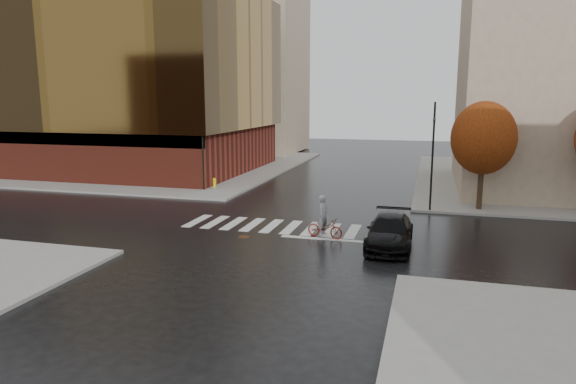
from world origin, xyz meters
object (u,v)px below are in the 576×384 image
Objects in this scene: traffic_light_nw at (203,141)px; fire_hydrant at (214,182)px; cyclist at (324,223)px; sedan at (390,232)px; traffic_light_ne at (433,151)px.

fire_hydrant is (0.40, 1.00, -3.15)m from traffic_light_nw.
cyclist reaches higher than fire_hydrant.
fire_hydrant is at bearing 58.78° from cyclist.
traffic_light_nw reaches higher than sedan.
cyclist is at bearing 29.32° from traffic_light_nw.
traffic_light_nw reaches higher than fire_hydrant.
traffic_light_ne is 16.46m from fire_hydrant.
sedan is 0.78× the size of traffic_light_nw.
traffic_light_nw is (-14.36, 10.80, 2.98)m from sedan.
traffic_light_nw is 8.55× the size of fire_hydrant.
fire_hydrant is (-13.96, 11.80, -0.17)m from sedan.
traffic_light_nw is at bearing 8.91° from traffic_light_ne.
cyclist is 15.35m from fire_hydrant.
traffic_light_nw is at bearing 62.56° from cyclist.
sedan is at bearing 34.39° from traffic_light_nw.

